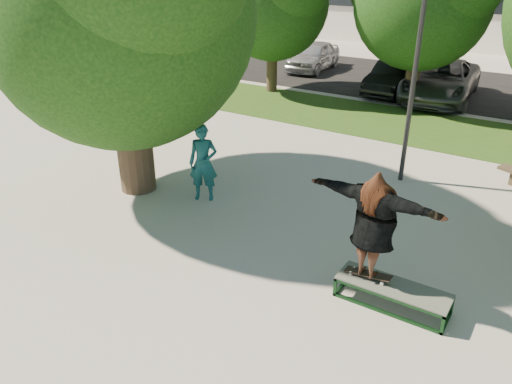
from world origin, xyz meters
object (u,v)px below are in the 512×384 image
Objects in this scene: grind_box at (392,295)px; car_grey at (441,80)px; lamppost at (418,53)px; car_dark at (393,77)px; bystander at (203,163)px; car_silver_a at (313,56)px.

grind_box is 0.34× the size of car_grey.
lamppost is 9.41m from car_dark.
bystander reaches higher than grind_box.
car_grey reaches higher than car_silver_a.
car_grey is (6.71, -2.28, 0.06)m from car_silver_a.
grind_box is 0.45× the size of car_dark.
car_dark reaches higher than grind_box.
lamppost reaches higher than grind_box.
car_silver_a is at bearing 121.07° from grind_box.
car_grey is (-2.80, 13.52, 0.56)m from grind_box.
car_dark is (0.32, 12.06, -0.24)m from bystander.
bystander is at bearing 163.80° from grind_box.
car_silver_a is 5.34m from car_dark.
car_grey is (2.20, 12.06, -0.15)m from bystander.
lamppost is at bearing -86.23° from car_grey.
bystander is 15.04m from car_silver_a.
car_silver_a is at bearing 79.39° from bystander.
car_dark is at bearing 60.41° from bystander.
grind_box is at bearing -63.84° from car_silver_a.
car_grey is at bearing 101.72° from grind_box.
car_grey reaches higher than car_dark.
bystander is at bearing -134.49° from lamppost.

